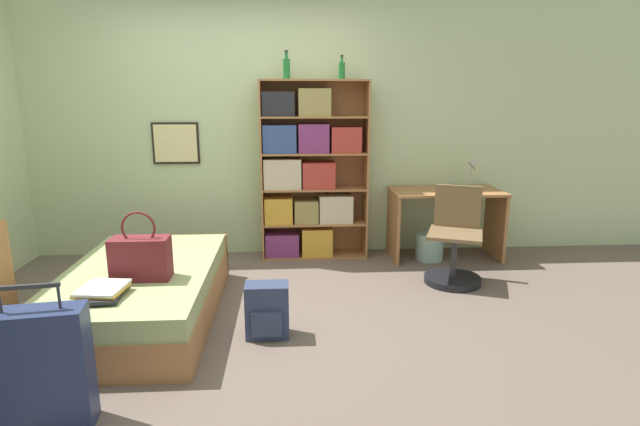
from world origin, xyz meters
name	(u,v)px	position (x,y,z in m)	size (l,w,h in m)	color
ground_plane	(232,316)	(0.00, 0.00, 0.00)	(14.00, 14.00, 0.00)	#66564C
wall_back	(245,129)	(0.00, 1.63, 1.30)	(10.00, 0.09, 2.60)	beige
bed	(142,293)	(-0.66, 0.02, 0.20)	(1.06, 1.81, 0.39)	#A36B3D
handbag	(141,257)	(-0.58, -0.21, 0.55)	(0.39, 0.19, 0.48)	maroon
book_stack_on_bed	(102,292)	(-0.74, -0.53, 0.43)	(0.30, 0.34, 0.07)	#232328
suitcase	(40,370)	(-0.79, -1.26, 0.32)	(0.49, 0.25, 0.76)	navy
bookcase	(307,174)	(0.62, 1.42, 0.86)	(1.06, 0.30, 1.78)	#A36B3D
bottle_green	(286,68)	(0.43, 1.40, 1.88)	(0.07, 0.07, 0.26)	#1E6B2D
bottle_brown	(342,70)	(0.96, 1.41, 1.87)	(0.06, 0.06, 0.23)	#1E6B2D
desk	(445,211)	(2.02, 1.30, 0.49)	(1.10, 0.57, 0.70)	#A36B3D
desk_lamp	(474,167)	(2.30, 1.34, 0.93)	(0.18, 0.13, 0.35)	#ADA89E
desk_chair	(454,253)	(1.90, 0.62, 0.27)	(0.59, 0.59, 0.85)	black
backpack	(267,311)	(0.28, -0.34, 0.19)	(0.30, 0.21, 0.38)	#2D3856
waste_bin	(429,246)	(1.86, 1.24, 0.14)	(0.28, 0.28, 0.28)	#99C1B2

